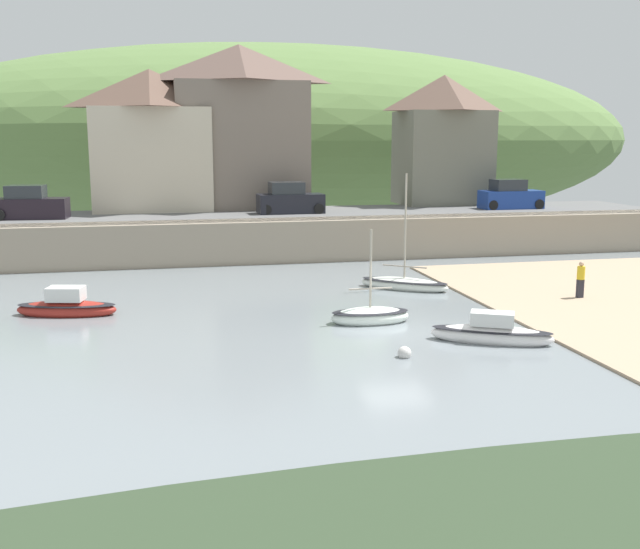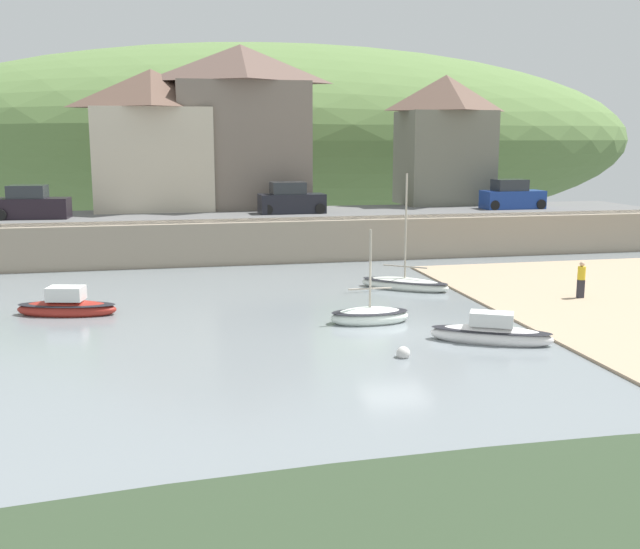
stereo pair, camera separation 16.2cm
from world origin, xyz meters
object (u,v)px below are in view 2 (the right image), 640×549
Objects in this scene: fishing_boat_green at (67,307)px; parked_car_by_wall at (291,200)px; person_on_slipway at (581,278)px; waterfront_building_centre at (242,126)px; parked_car_end_of_row at (512,197)px; waterfront_building_right at (445,139)px; parked_car_near_slipway at (32,205)px; waterfront_building_left at (153,139)px; sailboat_nearest_shore at (370,316)px; mooring_buoy at (403,353)px; sailboat_white_hull at (491,334)px; dinghy_open_wooden at (405,284)px.

parked_car_by_wall is (11.86, 15.26, 2.88)m from fishing_boat_green.
person_on_slipway is at bearing 8.15° from fishing_boat_green.
waterfront_building_centre is 2.59× the size of parked_car_end_of_row.
waterfront_building_right is at bearing 18.75° from parked_car_by_wall.
parked_car_by_wall is at bearing -60.65° from waterfront_building_centre.
parked_car_end_of_row is (17.51, -4.50, -4.63)m from waterfront_building_centre.
waterfront_building_left is at bearing 37.60° from parked_car_near_slipway.
waterfront_building_centre reaches higher than waterfront_building_left.
parked_car_near_slipway is 15.38m from parked_car_by_wall.
sailboat_nearest_shore is 10.44m from person_on_slipway.
waterfront_building_centre reaches higher than sailboat_nearest_shore.
waterfront_building_centre is at bearing 0.00° from waterfront_building_left.
sailboat_nearest_shore is 8.39× the size of mooring_buoy.
sailboat_nearest_shore is 0.92× the size of parked_car_end_of_row.
fishing_boat_green is at bearing -179.14° from sailboat_white_hull.
parked_car_end_of_row is at bearing 85.07° from dinghy_open_wooden.
parked_car_near_slipway is (-18.56, 13.12, 2.96)m from dinghy_open_wooden.
sailboat_white_hull is at bearing -78.21° from waterfront_building_centre.
waterfront_building_right is at bearing 0.00° from waterfront_building_centre.
parked_car_end_of_row reaches higher than person_on_slipway.
mooring_buoy is (-0.20, -4.73, -0.12)m from sailboat_nearest_shore.
fishing_boat_green is 2.61× the size of person_on_slipway.
waterfront_building_right is 29.36m from sailboat_white_hull.
parked_car_by_wall is (8.33, -4.50, -3.79)m from waterfront_building_left.
waterfront_building_centre is 14.38m from parked_car_near_slipway.
waterfront_building_right reaches higher than dinghy_open_wooden.
waterfront_building_centre is 23.50× the size of mooring_buoy.
waterfront_building_centre is 2.80× the size of sailboat_nearest_shore.
parked_car_end_of_row is at bearing 42.48° from fishing_boat_green.
parked_car_near_slipway is 2.61× the size of person_on_slipway.
parked_car_near_slipway is at bearing -160.70° from waterfront_building_centre.
waterfront_building_left is at bearing 105.62° from mooring_buoy.
person_on_slipway reaches higher than fishing_boat_green.
fishing_boat_green is 12.26m from sailboat_nearest_shore.
mooring_buoy is (11.45, -8.57, -0.19)m from fishing_boat_green.
person_on_slipway is (6.82, -3.94, 0.74)m from dinghy_open_wooden.
sailboat_white_hull is 8.91m from person_on_slipway.
person_on_slipway is (-1.86, -21.56, -6.02)m from waterfront_building_right.
waterfront_building_centre is 18.66m from parked_car_end_of_row.
dinghy_open_wooden is at bearing -132.99° from parked_car_end_of_row.
waterfront_building_centre reaches higher than sailboat_white_hull.
parked_car_end_of_row is 17.91m from person_on_slipway.
dinghy_open_wooden is 11.29m from mooring_buoy.
waterfront_building_left is 2.17× the size of parked_car_by_wall.
waterfront_building_left reaches higher than parked_car_near_slipway.
fishing_boat_green is 1.11× the size of sailboat_nearest_shore.
waterfront_building_centre is 2.53× the size of parked_car_near_slipway.
parked_car_end_of_row is (3.12, -4.50, -3.80)m from waterfront_building_right.
waterfront_building_centre is 23.11m from fishing_boat_green.
dinghy_open_wooden is at bearing -78.41° from parked_car_by_wall.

